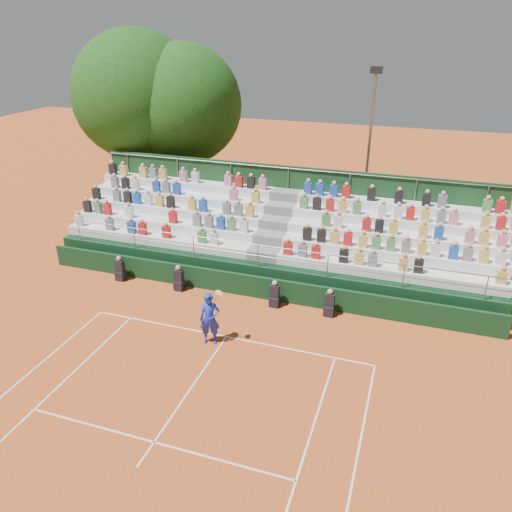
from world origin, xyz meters
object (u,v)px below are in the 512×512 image
(tennis_player, at_px, (210,319))
(tree_east, at_px, (183,105))
(tree_west, at_px, (137,96))
(floodlight_mast, at_px, (370,141))

(tennis_player, distance_m, tree_east, 15.31)
(tree_west, bearing_deg, tennis_player, -51.69)
(tree_east, height_order, floodlight_mast, tree_east)
(floodlight_mast, bearing_deg, tree_east, -177.84)
(tennis_player, bearing_deg, floodlight_mast, 73.89)
(tree_west, relative_size, floodlight_mast, 1.21)
(tree_east, bearing_deg, tennis_player, -61.28)
(tree_west, xyz_separation_m, floodlight_mast, (13.17, 1.02, -1.84))
(tennis_player, relative_size, floodlight_mast, 0.25)
(tree_west, height_order, tree_east, tree_west)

